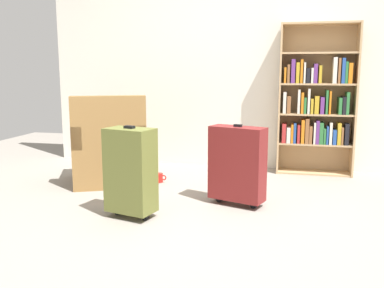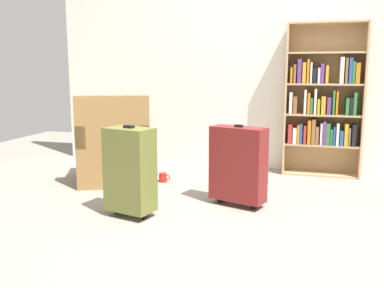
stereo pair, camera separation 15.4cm
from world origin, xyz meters
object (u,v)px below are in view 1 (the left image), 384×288
at_px(suitcase_dark_red, 237,164).
at_px(suitcase_olive, 131,170).
at_px(mug, 159,178).
at_px(bookshelf, 316,102).
at_px(armchair, 110,152).

bearing_deg(suitcase_dark_red, suitcase_olive, -147.36).
bearing_deg(mug, suitcase_dark_red, -32.67).
xyz_separation_m(mug, suitcase_dark_red, (0.86, -0.55, 0.31)).
distance_m(bookshelf, armchair, 2.28).
distance_m(bookshelf, suitcase_olive, 2.37).
xyz_separation_m(bookshelf, armchair, (-2.04, -0.89, -0.48)).
bearing_deg(suitcase_olive, suitcase_dark_red, 32.64).
xyz_separation_m(armchair, mug, (0.48, 0.11, -0.27)).
relative_size(armchair, mug, 7.67).
bearing_deg(suitcase_olive, bookshelf, 51.35).
height_order(bookshelf, suitcase_olive, bookshelf).
xyz_separation_m(armchair, suitcase_olive, (0.59, -0.94, 0.06)).
height_order(armchair, mug, armchair).
height_order(armchair, suitcase_olive, armchair).
height_order(mug, suitcase_dark_red, suitcase_dark_red).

